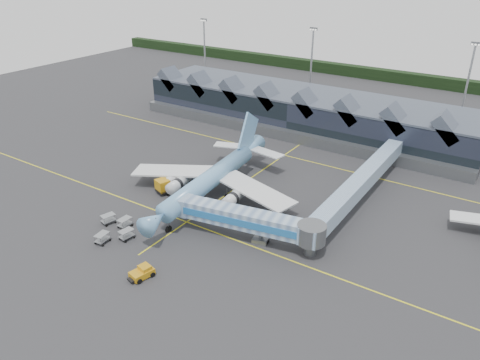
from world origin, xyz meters
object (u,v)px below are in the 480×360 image
Objects in this scene: main_airliner at (213,177)px; jet_bridge at (254,222)px; fuel_truck at (179,180)px; pushback_tug at (142,272)px.

main_airliner reaches higher than jet_bridge.
jet_bridge is (15.22, -9.38, -0.20)m from main_airliner.
fuel_truck is at bearing -174.09° from main_airliner.
pushback_tug is (-8.69, -17.12, -2.90)m from jet_bridge.
fuel_truck is at bearing 132.00° from pushback_tug.
pushback_tug is (13.88, -25.01, -1.12)m from fuel_truck.
jet_bridge is at bearing -37.23° from main_airliner.
main_airliner is at bearing 138.45° from jet_bridge.
main_airliner is at bearing 116.80° from pushback_tug.
fuel_truck is (-22.57, 7.89, -1.77)m from jet_bridge.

